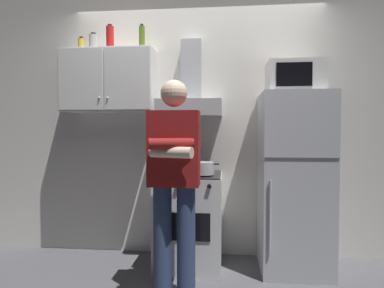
% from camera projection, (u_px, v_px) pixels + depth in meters
% --- Properties ---
extents(ground_plane, '(7.00, 7.00, 0.00)m').
position_uv_depth(ground_plane, '(192.00, 277.00, 2.83)').
color(ground_plane, '#4C4C51').
extents(back_wall_tiled, '(4.80, 0.10, 2.70)m').
position_uv_depth(back_wall_tiled, '(198.00, 122.00, 3.38)').
color(back_wall_tiled, silver).
rests_on(back_wall_tiled, ground_plane).
extents(upper_cabinet, '(0.90, 0.37, 0.60)m').
position_uv_depth(upper_cabinet, '(110.00, 81.00, 3.22)').
color(upper_cabinet, silver).
extents(stove_oven, '(0.60, 0.62, 0.87)m').
position_uv_depth(stove_oven, '(189.00, 219.00, 3.07)').
color(stove_oven, silver).
rests_on(stove_oven, ground_plane).
extents(range_hood, '(0.60, 0.44, 0.75)m').
position_uv_depth(range_hood, '(191.00, 96.00, 3.15)').
color(range_hood, '#B7BABF').
extents(refrigerator, '(0.60, 0.62, 1.60)m').
position_uv_depth(refrigerator, '(294.00, 182.00, 2.96)').
color(refrigerator, silver).
rests_on(refrigerator, ground_plane).
extents(microwave, '(0.48, 0.37, 0.28)m').
position_uv_depth(microwave, '(294.00, 78.00, 2.94)').
color(microwave, silver).
rests_on(microwave, refrigerator).
extents(person_standing, '(0.38, 0.33, 1.64)m').
position_uv_depth(person_standing, '(174.00, 179.00, 2.45)').
color(person_standing, navy).
rests_on(person_standing, ground_plane).
extents(cooking_pot, '(0.30, 0.20, 0.11)m').
position_uv_depth(cooking_pot, '(202.00, 168.00, 2.92)').
color(cooking_pot, '#B7BABF').
rests_on(cooking_pot, stove_oven).
extents(bottle_canister_steel, '(0.09, 0.09, 0.19)m').
position_uv_depth(bottle_canister_steel, '(94.00, 43.00, 3.27)').
color(bottle_canister_steel, '#B2B5BA').
rests_on(bottle_canister_steel, upper_cabinet).
extents(bottle_olive_oil, '(0.06, 0.06, 0.25)m').
position_uv_depth(bottle_olive_oil, '(142.00, 38.00, 3.20)').
color(bottle_olive_oil, '#4C6B19').
rests_on(bottle_olive_oil, upper_cabinet).
extents(bottle_soda_red, '(0.07, 0.07, 0.24)m').
position_uv_depth(bottle_soda_red, '(110.00, 38.00, 3.17)').
color(bottle_soda_red, red).
rests_on(bottle_soda_red, upper_cabinet).
extents(bottle_spice_jar, '(0.06, 0.06, 0.15)m').
position_uv_depth(bottle_spice_jar, '(81.00, 45.00, 3.25)').
color(bottle_spice_jar, gold).
rests_on(bottle_spice_jar, upper_cabinet).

